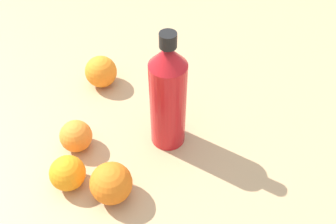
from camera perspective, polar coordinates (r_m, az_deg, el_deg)
name	(u,v)px	position (r m, az deg, el deg)	size (l,w,h in m)	color
ground_plane	(177,130)	(0.80, 1.47, -2.79)	(2.40, 2.40, 0.00)	tan
water_bottle	(168,97)	(0.69, 0.00, 2.39)	(0.07, 0.07, 0.26)	red
orange_0	(101,72)	(0.89, -10.43, 6.23)	(0.08, 0.08, 0.08)	orange
orange_1	(76,136)	(0.76, -14.19, -3.72)	(0.07, 0.07, 0.07)	orange
orange_2	(68,173)	(0.71, -15.43, -9.18)	(0.07, 0.07, 0.07)	orange
orange_3	(111,183)	(0.68, -8.89, -10.94)	(0.08, 0.08, 0.08)	orange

